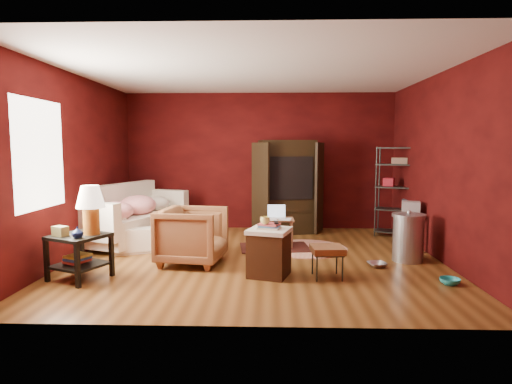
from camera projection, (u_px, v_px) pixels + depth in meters
room at (253, 167)px, 6.37m from camera, size 5.54×5.04×2.84m
sofa at (132, 221)px, 7.62m from camera, size 1.28×2.05×0.77m
armchair at (192, 233)px, 6.21m from camera, size 0.94×0.98×0.91m
pet_bowl_steel at (377, 258)px, 6.05m from camera, size 0.27×0.13×0.27m
pet_bowl_turquoise at (450, 275)px, 5.28m from camera, size 0.26×0.16×0.25m
vase at (78, 233)px, 5.25m from camera, size 0.19×0.19×0.14m
mug at (265, 219)px, 5.52m from camera, size 0.14×0.11×0.12m
side_table at (85, 223)px, 5.47m from camera, size 0.81×0.81×1.21m
sofa_cushions at (132, 216)px, 7.60m from camera, size 1.56×2.42×0.95m
hamper at (269, 251)px, 5.62m from camera, size 0.64×0.64×0.72m
footstool at (327, 250)px, 5.53m from camera, size 0.44×0.44×0.42m
rug_round at (306, 248)px, 7.15m from camera, size 1.42×1.42×0.01m
rug_oriental at (275, 247)px, 7.19m from camera, size 1.22×0.88×0.01m
laptop_desk at (277, 221)px, 7.24m from camera, size 0.58×0.47×0.71m
tv_armoire at (287, 185)px, 8.39m from camera, size 1.41×0.94×1.83m
wire_shelving at (400, 188)px, 8.02m from camera, size 0.90×0.66×1.70m
small_stand at (411, 214)px, 7.02m from camera, size 0.50×0.50×0.81m
trash_can at (408, 237)px, 6.35m from camera, size 0.65×0.65×0.77m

